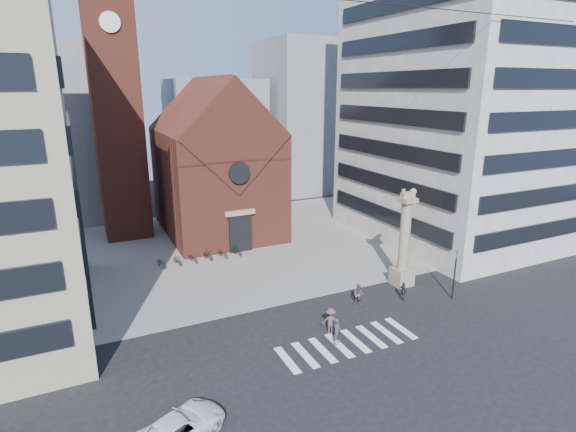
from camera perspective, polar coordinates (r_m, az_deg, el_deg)
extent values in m
plane|color=black|center=(33.94, 3.95, -13.60)|extent=(120.00, 120.00, 0.00)
cube|color=gray|center=(49.85, -6.82, -3.71)|extent=(46.00, 30.00, 0.05)
cube|color=brown|center=(53.77, -9.10, 4.28)|extent=(12.00, 16.00, 12.00)
cube|color=brown|center=(53.28, -9.52, 10.68)|extent=(12.00, 15.40, 12.00)
cube|color=brown|center=(45.36, -6.51, 9.90)|extent=(11.76, 0.50, 11.76)
cylinder|color=black|center=(45.44, -6.18, 5.46)|extent=(2.20, 0.30, 2.20)
cube|color=black|center=(47.28, -6.05, -2.26)|extent=(2.40, 0.30, 4.00)
cube|color=tan|center=(46.57, -6.11, 0.41)|extent=(3.20, 0.40, 0.50)
cube|color=brown|center=(53.83, -21.02, 13.12)|extent=(5.00, 5.00, 30.00)
cylinder|color=white|center=(51.59, -21.68, 21.93)|extent=(2.00, 0.20, 2.00)
cube|color=beige|center=(53.97, 21.03, 14.19)|extent=(18.00, 22.00, 32.00)
cube|color=gray|center=(66.06, -30.36, 8.86)|extent=(16.00, 14.00, 22.00)
cube|color=gray|center=(73.98, -9.21, 9.80)|extent=(14.00, 12.00, 18.00)
cube|color=gray|center=(77.07, 3.10, 12.45)|extent=(16.00, 14.00, 24.00)
cube|color=tan|center=(41.04, 14.24, -7.46)|extent=(1.60, 1.60, 1.50)
cylinder|color=tan|center=(39.73, 14.60, -2.49)|extent=(0.90, 0.90, 6.00)
cube|color=tan|center=(38.86, 14.93, 1.99)|extent=(1.30, 1.30, 0.40)
cube|color=tan|center=(38.77, 14.97, 2.57)|extent=(1.20, 0.50, 0.55)
sphere|color=tan|center=(39.07, 15.62, 3.00)|extent=(0.56, 0.56, 0.56)
cube|color=tan|center=(38.36, 14.45, 3.08)|extent=(0.25, 0.15, 0.35)
cylinder|color=black|center=(39.28, 20.33, -7.50)|extent=(0.12, 0.12, 3.50)
imported|color=black|center=(38.51, 20.64, -4.55)|extent=(0.13, 0.16, 0.80)
imported|color=white|center=(24.92, -13.70, -24.67)|extent=(5.43, 4.10, 1.37)
imported|color=#363144|center=(31.40, 6.25, -14.34)|extent=(0.81, 0.72, 1.86)
imported|color=#554644|center=(36.71, 8.95, -9.85)|extent=(1.04, 1.06, 1.72)
imported|color=#292B32|center=(38.24, 14.44, -9.23)|extent=(0.39, 0.91, 1.55)
imported|color=brown|center=(32.49, 5.44, -13.12)|extent=(1.45, 1.27, 1.94)
imported|color=black|center=(45.09, -15.77, -5.75)|extent=(1.05, 1.80, 0.90)
imported|color=black|center=(45.31, -13.87, -5.43)|extent=(0.91, 1.72, 0.99)
imported|color=black|center=(45.62, -11.98, -5.23)|extent=(1.05, 1.80, 0.90)
imported|color=black|center=(45.94, -10.12, -4.90)|extent=(0.91, 1.72, 0.99)
imported|color=black|center=(46.35, -8.29, -4.69)|extent=(1.05, 1.80, 0.90)
imported|color=black|center=(46.77, -6.50, -4.37)|extent=(0.91, 1.72, 0.99)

